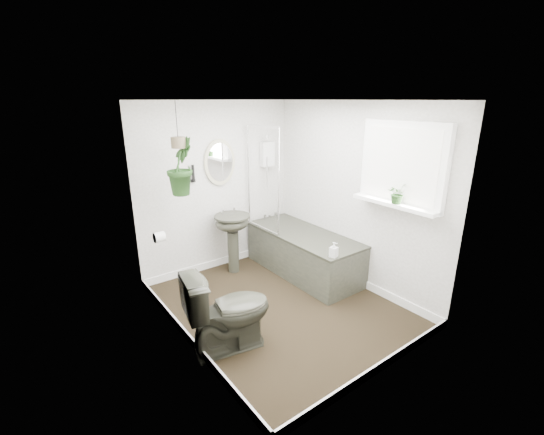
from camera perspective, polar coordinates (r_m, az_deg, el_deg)
floor at (r=4.40m, az=1.20°, el=-13.74°), size 2.30×2.80×0.02m
ceiling at (r=3.74m, az=1.45°, el=18.09°), size 2.30×2.80×0.02m
wall_back at (r=5.06m, az=-8.58°, el=4.65°), size 2.30×0.02×2.30m
wall_front at (r=3.00m, az=18.18°, el=-5.64°), size 2.30×0.02×2.30m
wall_left at (r=3.36m, az=-14.49°, el=-2.70°), size 0.02×2.80×2.30m
wall_right at (r=4.69m, az=12.58°, el=3.34°), size 0.02×2.80×2.30m
skirting at (r=4.37m, az=1.21°, el=-13.07°), size 2.30×2.80×0.10m
bathtub at (r=5.06m, az=4.93°, el=-5.52°), size 0.72×1.72×0.58m
bath_screen at (r=4.92m, az=-1.46°, el=6.02°), size 0.04×0.72×1.40m
shower_box at (r=5.34m, az=-0.75°, el=9.93°), size 0.20×0.10×0.35m
oval_mirror at (r=4.97m, az=-8.16°, el=8.55°), size 0.46×0.03×0.62m
wall_sconce at (r=4.81m, az=-12.25°, el=6.78°), size 0.04×0.04×0.22m
toilet_roll_holder at (r=4.09m, az=-17.26°, el=-2.94°), size 0.11×0.11×0.11m
window_recess at (r=4.12m, az=19.79°, el=7.82°), size 0.08×1.00×0.90m
window_sill at (r=4.15m, az=18.64°, el=2.05°), size 0.18×1.00×0.04m
window_blinds at (r=4.08m, az=19.43°, el=7.77°), size 0.01×0.86×0.76m
toilet at (r=3.57m, az=-6.88°, el=-14.25°), size 0.88×0.61×0.82m
pedestal_sink at (r=5.04m, az=-6.13°, el=-4.09°), size 0.56×0.51×0.83m
sill_plant at (r=4.07m, az=19.03°, el=3.62°), size 0.23×0.21×0.22m
hanging_plant at (r=4.27m, az=-14.22°, el=7.79°), size 0.44×0.46×0.65m
soap_bottle at (r=4.23m, az=9.67°, el=-5.00°), size 0.10×0.10×0.18m
hanging_pot at (r=4.23m, az=-14.50°, el=11.32°), size 0.16×0.16×0.12m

